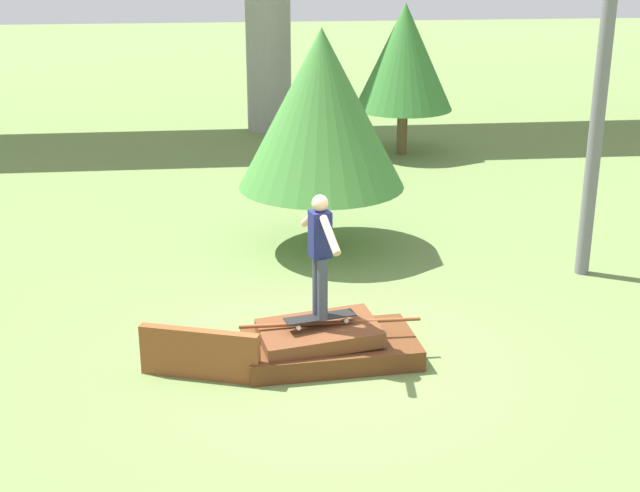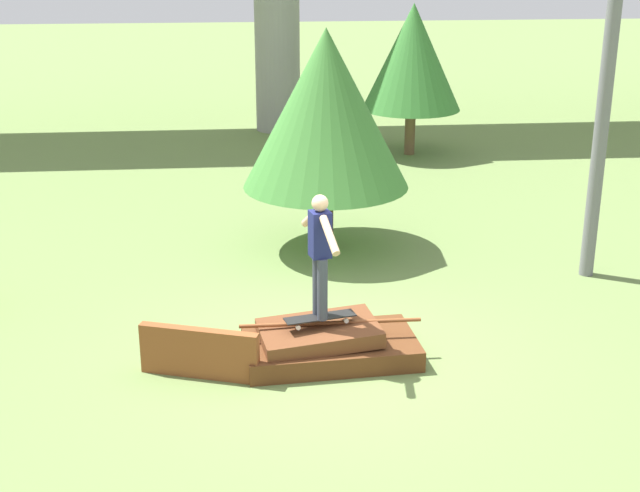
{
  "view_description": "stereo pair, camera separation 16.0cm",
  "coord_description": "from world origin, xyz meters",
  "views": [
    {
      "loc": [
        -1.15,
        -9.39,
        4.79
      ],
      "look_at": [
        -0.13,
        -0.05,
        1.43
      ],
      "focal_mm": 50.0,
      "sensor_mm": 36.0,
      "label": 1
    },
    {
      "loc": [
        -0.99,
        -9.41,
        4.79
      ],
      "look_at": [
        -0.13,
        -0.05,
        1.43
      ],
      "focal_mm": 50.0,
      "sensor_mm": 36.0,
      "label": 2
    }
  ],
  "objects": [
    {
      "name": "ground_plane",
      "position": [
        0.0,
        0.0,
        0.0
      ],
      "size": [
        80.0,
        80.0,
        0.0
      ],
      "primitive_type": "plane",
      "color": "olive"
    },
    {
      "name": "scrap_pile",
      "position": [
        -0.04,
        -0.01,
        0.19
      ],
      "size": [
        2.13,
        1.26,
        0.48
      ],
      "color": "#5B3319",
      "rests_on": "ground_plane"
    },
    {
      "name": "scrap_plank_loose",
      "position": [
        -1.52,
        -0.32,
        0.29
      ],
      "size": [
        1.35,
        0.56,
        0.59
      ],
      "color": "brown",
      "rests_on": "ground_plane"
    },
    {
      "name": "skateboard",
      "position": [
        -0.13,
        -0.05,
        0.55
      ],
      "size": [
        0.86,
        0.39,
        0.09
      ],
      "color": "black",
      "rests_on": "scrap_pile"
    },
    {
      "name": "skater",
      "position": [
        -0.13,
        -0.05,
        1.4
      ],
      "size": [
        0.35,
        1.13,
        1.46
      ],
      "color": "#383D4C",
      "rests_on": "skateboard"
    },
    {
      "name": "utility_pole",
      "position": [
        4.01,
        2.34,
        3.83
      ],
      "size": [
        1.3,
        0.2,
        7.42
      ],
      "color": "slate",
      "rests_on": "ground_plane"
    },
    {
      "name": "tree_behind_left",
      "position": [
        2.8,
        9.85,
        2.15
      ],
      "size": [
        2.16,
        2.16,
        3.3
      ],
      "color": "brown",
      "rests_on": "ground_plane"
    },
    {
      "name": "tree_behind_right",
      "position": [
        0.32,
        3.84,
        2.22
      ],
      "size": [
        2.56,
        2.56,
        3.43
      ],
      "color": "#4C3823",
      "rests_on": "ground_plane"
    }
  ]
}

